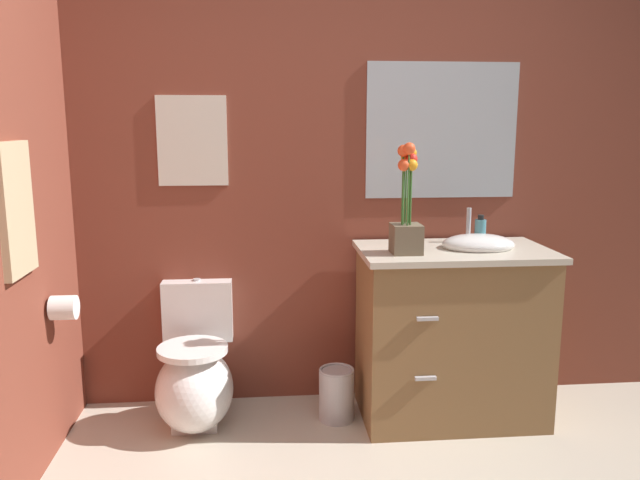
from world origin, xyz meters
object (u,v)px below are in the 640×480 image
at_px(hanging_towel, 17,209).
at_px(toilet_paper_roll, 64,308).
at_px(toilet, 195,377).
at_px(vanity_cabinet, 452,331).
at_px(flower_vase, 407,211).
at_px(soap_bottle, 480,232).
at_px(trash_bin, 337,394).
at_px(wall_mirror, 442,131).
at_px(wall_poster, 192,141).

xyz_separation_m(hanging_towel, toilet_paper_roll, (0.06, 0.29, -0.48)).
xyz_separation_m(toilet, vanity_cabinet, (1.29, -0.03, 0.21)).
relative_size(toilet, flower_vase, 1.32).
bearing_deg(vanity_cabinet, soap_bottle, 22.43).
relative_size(toilet, hanging_towel, 1.33).
height_order(flower_vase, toilet_paper_roll, flower_vase).
bearing_deg(soap_bottle, flower_vase, -160.24).
bearing_deg(toilet_paper_roll, flower_vase, 2.96).
relative_size(toilet, soap_bottle, 4.38).
relative_size(trash_bin, toilet_paper_roll, 2.47).
height_order(wall_mirror, toilet_paper_roll, wall_mirror).
xyz_separation_m(toilet, soap_bottle, (1.44, 0.03, 0.71)).
bearing_deg(vanity_cabinet, flower_vase, -161.73).
bearing_deg(toilet_paper_roll, wall_mirror, 14.20).
relative_size(vanity_cabinet, wall_poster, 2.35).
distance_m(flower_vase, soap_bottle, 0.46).
xyz_separation_m(wall_poster, wall_mirror, (1.29, 0.00, 0.05)).
bearing_deg(toilet, hanging_towel, -140.91).
height_order(toilet, wall_mirror, wall_mirror).
bearing_deg(soap_bottle, toilet_paper_roll, -173.38).
height_order(toilet, vanity_cabinet, vanity_cabinet).
distance_m(soap_bottle, hanging_towel, 2.11).
xyz_separation_m(toilet, wall_poster, (0.00, 0.27, 1.16)).
xyz_separation_m(wall_mirror, toilet_paper_roll, (-1.83, -0.46, -0.77)).
distance_m(wall_mirror, hanging_towel, 2.05).
height_order(vanity_cabinet, wall_mirror, wall_mirror).
height_order(flower_vase, trash_bin, flower_vase).
relative_size(flower_vase, trash_bin, 1.93).
xyz_separation_m(soap_bottle, wall_mirror, (-0.15, 0.23, 0.50)).
bearing_deg(toilet_paper_roll, soap_bottle, 6.62).
bearing_deg(flower_vase, hanging_towel, -167.13).
bearing_deg(soap_bottle, trash_bin, -175.66).
bearing_deg(wall_poster, hanging_towel, -128.45).
xyz_separation_m(soap_bottle, hanging_towel, (-2.04, -0.52, 0.21)).
height_order(toilet, flower_vase, flower_vase).
distance_m(trash_bin, wall_mirror, 1.47).
relative_size(soap_bottle, hanging_towel, 0.30).
bearing_deg(hanging_towel, toilet_paper_roll, 79.25).
distance_m(hanging_towel, toilet_paper_roll, 0.57).
bearing_deg(toilet, toilet_paper_roll, -160.13).
distance_m(vanity_cabinet, hanging_towel, 2.07).
bearing_deg(toilet, vanity_cabinet, -1.17).
bearing_deg(wall_mirror, vanity_cabinet, -89.48).
bearing_deg(trash_bin, wall_mirror, 26.42).
xyz_separation_m(soap_bottle, trash_bin, (-0.73, -0.06, -0.81)).
bearing_deg(trash_bin, hanging_towel, -160.43).
distance_m(wall_poster, hanging_towel, 0.99).
relative_size(soap_bottle, trash_bin, 0.58).
bearing_deg(toilet_paper_roll, vanity_cabinet, 5.29).
xyz_separation_m(toilet, toilet_paper_roll, (-0.54, -0.20, 0.44)).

